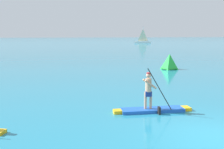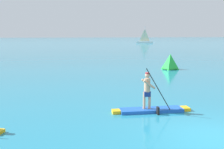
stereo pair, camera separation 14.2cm
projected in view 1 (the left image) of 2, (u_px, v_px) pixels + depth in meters
ground at (221, 138)px, 8.59m from camera, size 440.00×440.00×0.00m
paddleboarder_mid_center at (152, 105)px, 11.40m from camera, size 3.41×0.96×1.94m
race_marker_buoy at (169, 62)px, 24.89m from camera, size 1.67×1.67×1.43m
sailboat_right_horizon at (143, 41)px, 92.86m from camera, size 5.78×3.18×5.86m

